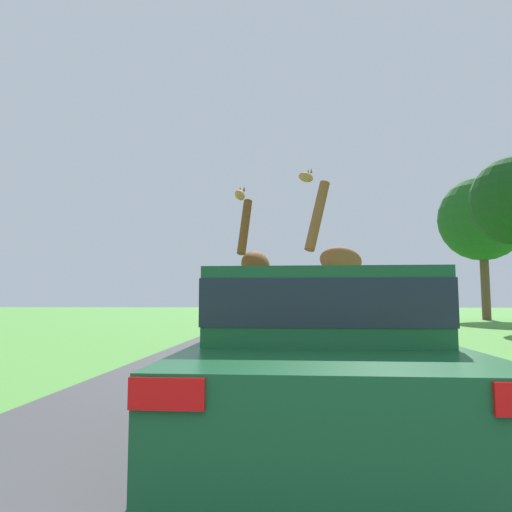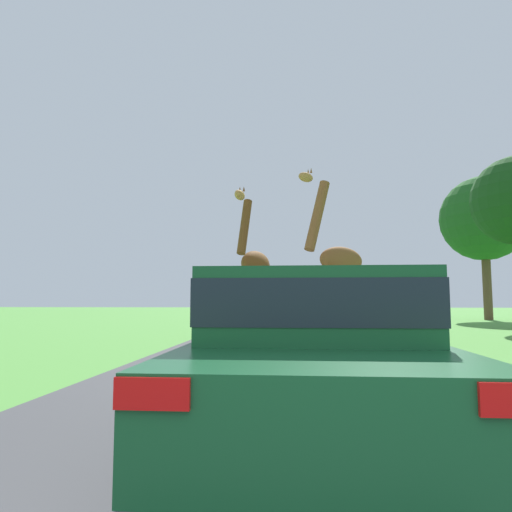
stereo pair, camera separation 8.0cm
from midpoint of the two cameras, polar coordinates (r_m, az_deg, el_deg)
The scene contains 9 objects.
road at distance 30.46m, azimuth 5.02°, elevation -7.89°, with size 7.01×120.00×0.00m.
giraffe_near_road at distance 14.69m, azimuth -0.33°, elevation -1.22°, with size 1.18×2.63×4.72m.
giraffe_companion at distance 14.80m, azimuth 9.99°, elevation -0.90°, with size 2.33×2.14×5.34m.
car_lead_maroon at distance 4.22m, azimuth 7.34°, elevation -11.72°, with size 2.00×4.16×1.50m.
car_queue_right at distance 9.26m, azimuth 1.55°, elevation -9.28°, with size 1.73×4.77×1.20m.
car_queue_left at distance 27.04m, azimuth 7.00°, elevation -6.61°, with size 1.72×3.97×1.36m.
car_far_ahead at distance 20.85m, azimuth 7.31°, elevation -7.23°, with size 1.81×4.12×1.16m.
car_verge_right at distance 31.89m, azimuth 3.00°, elevation -6.45°, with size 1.99×4.69×1.38m.
tree_centre_back at distance 33.44m, azimuth 26.36°, elevation 4.16°, with size 5.52×5.52×9.36m.
Camera 1 is at (-0.26, -0.44, 1.26)m, focal length 32.00 mm.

